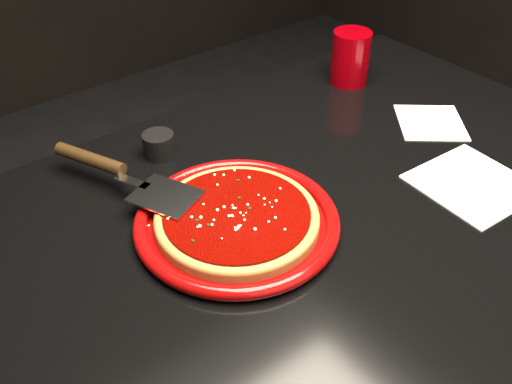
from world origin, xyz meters
TOP-DOWN VIEW (x-y plane):
  - table at (0.00, 0.00)m, footprint 1.20×0.80m
  - plate at (-0.12, 0.04)m, footprint 0.39×0.39m
  - pizza_crust at (-0.12, 0.04)m, footprint 0.31×0.31m
  - pizza_crust_rim at (-0.12, 0.04)m, footprint 0.31×0.31m
  - pizza_sauce at (-0.12, 0.04)m, footprint 0.27×0.27m
  - parmesan_dusting at (-0.12, 0.04)m, footprint 0.21×0.21m
  - basil_flecks at (-0.12, 0.04)m, footprint 0.19×0.19m
  - pizza_server at (-0.21, 0.21)m, footprint 0.22×0.34m
  - cup at (0.35, 0.27)m, footprint 0.08×0.08m
  - napkin_a at (0.24, -0.12)m, footprint 0.18×0.18m
  - napkin_b at (0.35, 0.05)m, footprint 0.18×0.18m
  - ramekin at (-0.12, 0.28)m, footprint 0.07×0.07m

SIDE VIEW (x-z plane):
  - table at x=0.00m, z-range 0.00..0.75m
  - napkin_b at x=0.35m, z-range 0.75..0.75m
  - napkin_a at x=0.24m, z-range 0.75..0.75m
  - plate at x=-0.12m, z-range 0.75..0.77m
  - pizza_crust at x=-0.12m, z-range 0.76..0.77m
  - pizza_crust_rim at x=-0.12m, z-range 0.76..0.78m
  - ramekin at x=-0.12m, z-range 0.75..0.79m
  - pizza_sauce at x=-0.12m, z-range 0.77..0.78m
  - basil_flecks at x=-0.12m, z-range 0.78..0.78m
  - parmesan_dusting at x=-0.12m, z-range 0.78..0.78m
  - pizza_server at x=-0.21m, z-range 0.78..0.80m
  - cup at x=0.35m, z-range 0.75..0.86m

